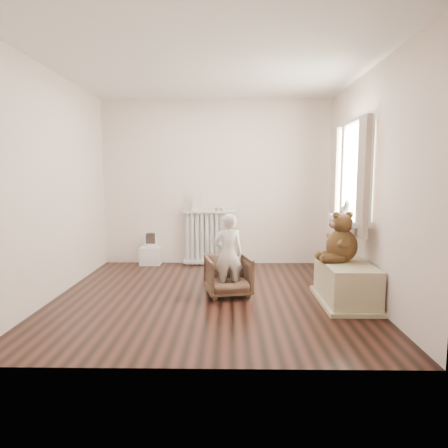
{
  "coord_description": "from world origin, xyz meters",
  "views": [
    {
      "loc": [
        0.23,
        -4.58,
        1.41
      ],
      "look_at": [
        0.15,
        0.45,
        0.8
      ],
      "focal_mm": 32.0,
      "sensor_mm": 36.0,
      "label": 1
    }
  ],
  "objects_px": {
    "toy_vanity": "(150,248)",
    "teddy_bear": "(342,242)",
    "radiator": "(209,240)",
    "armchair": "(228,276)",
    "plush_cat": "(346,209)",
    "child": "(228,255)",
    "toy_bench": "(346,285)"
  },
  "relations": [
    {
      "from": "teddy_bear",
      "to": "plush_cat",
      "type": "xyz_separation_m",
      "value": [
        0.18,
        0.49,
        0.33
      ]
    },
    {
      "from": "armchair",
      "to": "toy_bench",
      "type": "bearing_deg",
      "value": -23.08
    },
    {
      "from": "toy_vanity",
      "to": "teddy_bear",
      "type": "xyz_separation_m",
      "value": [
        2.52,
        -1.8,
        0.4
      ]
    },
    {
      "from": "plush_cat",
      "to": "toy_bench",
      "type": "bearing_deg",
      "value": -107.29
    },
    {
      "from": "toy_bench",
      "to": "teddy_bear",
      "type": "xyz_separation_m",
      "value": [
        -0.04,
        0.07,
        0.47
      ]
    },
    {
      "from": "toy_vanity",
      "to": "radiator",
      "type": "bearing_deg",
      "value": 1.83
    },
    {
      "from": "armchair",
      "to": "teddy_bear",
      "type": "relative_size",
      "value": 0.94
    },
    {
      "from": "child",
      "to": "teddy_bear",
      "type": "relative_size",
      "value": 1.74
    },
    {
      "from": "armchair",
      "to": "child",
      "type": "distance_m",
      "value": 0.27
    },
    {
      "from": "radiator",
      "to": "armchair",
      "type": "distance_m",
      "value": 1.7
    },
    {
      "from": "armchair",
      "to": "toy_bench",
      "type": "xyz_separation_m",
      "value": [
        1.31,
        -0.24,
        -0.04
      ]
    },
    {
      "from": "toy_vanity",
      "to": "armchair",
      "type": "height_order",
      "value": "toy_vanity"
    },
    {
      "from": "plush_cat",
      "to": "teddy_bear",
      "type": "bearing_deg",
      "value": -113.48
    },
    {
      "from": "radiator",
      "to": "child",
      "type": "height_order",
      "value": "child"
    },
    {
      "from": "radiator",
      "to": "plush_cat",
      "type": "relative_size",
      "value": 3.33
    },
    {
      "from": "toy_vanity",
      "to": "teddy_bear",
      "type": "distance_m",
      "value": 3.13
    },
    {
      "from": "toy_vanity",
      "to": "plush_cat",
      "type": "xyz_separation_m",
      "value": [
        2.7,
        -1.31,
        0.72
      ]
    },
    {
      "from": "toy_vanity",
      "to": "plush_cat",
      "type": "distance_m",
      "value": 3.09
    },
    {
      "from": "armchair",
      "to": "teddy_bear",
      "type": "distance_m",
      "value": 1.36
    },
    {
      "from": "toy_vanity",
      "to": "plush_cat",
      "type": "height_order",
      "value": "plush_cat"
    },
    {
      "from": "child",
      "to": "toy_vanity",
      "type": "bearing_deg",
      "value": -66.02
    },
    {
      "from": "toy_bench",
      "to": "child",
      "type": "bearing_deg",
      "value": 171.65
    },
    {
      "from": "radiator",
      "to": "armchair",
      "type": "height_order",
      "value": "radiator"
    },
    {
      "from": "radiator",
      "to": "armchair",
      "type": "xyz_separation_m",
      "value": [
        0.31,
        -1.66,
        -0.15
      ]
    },
    {
      "from": "teddy_bear",
      "to": "toy_vanity",
      "type": "bearing_deg",
      "value": 139.24
    },
    {
      "from": "toy_vanity",
      "to": "teddy_bear",
      "type": "relative_size",
      "value": 0.92
    },
    {
      "from": "child",
      "to": "teddy_bear",
      "type": "distance_m",
      "value": 1.29
    },
    {
      "from": "radiator",
      "to": "toy_bench",
      "type": "height_order",
      "value": "radiator"
    },
    {
      "from": "radiator",
      "to": "child",
      "type": "relative_size",
      "value": 0.89
    },
    {
      "from": "toy_vanity",
      "to": "armchair",
      "type": "xyz_separation_m",
      "value": [
        1.25,
        -1.63,
        -0.04
      ]
    },
    {
      "from": "toy_bench",
      "to": "plush_cat",
      "type": "bearing_deg",
      "value": 76.02
    },
    {
      "from": "toy_bench",
      "to": "teddy_bear",
      "type": "height_order",
      "value": "teddy_bear"
    }
  ]
}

